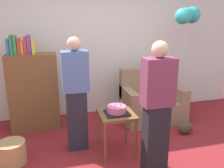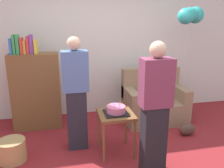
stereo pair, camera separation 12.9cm
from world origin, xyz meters
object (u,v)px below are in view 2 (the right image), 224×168
bookshelf (36,89)px  person_blowing_candles (76,94)px  couch (154,103)px  balloon_bunch (191,15)px  handbag (187,129)px  birthday_cake (116,110)px  person_holding_cake (155,110)px  wicker_basket (12,150)px  side_table (116,119)px

bookshelf → person_blowing_candles: size_ratio=0.99×
couch → bookshelf: bearing=175.0°
balloon_bunch → bookshelf: bearing=174.4°
balloon_bunch → handbag: bearing=-111.5°
birthday_cake → balloon_bunch: bearing=29.7°
person_holding_cake → wicker_basket: bearing=-5.4°
birthday_cake → person_holding_cake: (0.34, -0.52, 0.18)m
side_table → handbag: size_ratio=2.15×
person_blowing_candles → bookshelf: bearing=108.9°
birthday_cake → balloon_bunch: balloon_bunch is taller
bookshelf → person_holding_cake: bearing=-47.8°
side_table → birthday_cake: bearing=21.2°
bookshelf → person_blowing_candles: bearing=-53.7°
side_table → wicker_basket: size_ratio=1.67×
person_holding_cake → wicker_basket: size_ratio=4.53×
handbag → wicker_basket: bearing=-177.0°
birthday_cake → person_holding_cake: person_holding_cake is taller
side_table → person_holding_cake: 0.70m
wicker_basket → person_holding_cake: bearing=-19.6°
couch → person_holding_cake: size_ratio=0.67×
handbag → balloon_bunch: balloon_bunch is taller
bookshelf → handbag: 2.62m
bookshelf → birthday_cake: size_ratio=5.02×
couch → birthday_cake: (-0.95, -0.93, 0.31)m
wicker_basket → side_table: bearing=-4.0°
person_holding_cake → balloon_bunch: bearing=-115.9°
bookshelf → side_table: bearing=-44.3°
person_blowing_candles → handbag: size_ratio=5.82×
side_table → person_holding_cake: (0.34, -0.52, 0.32)m
bookshelf → person_blowing_candles: 1.06m
side_table → person_blowing_candles: (-0.52, 0.27, 0.32)m
person_holding_cake → handbag: person_holding_cake is taller
couch → birthday_cake: size_ratio=3.44×
side_table → balloon_bunch: (1.50, 0.86, 1.39)m
person_blowing_candles → wicker_basket: person_blowing_candles is taller
bookshelf → side_table: size_ratio=2.67×
balloon_bunch → person_holding_cake: bearing=-130.1°
person_holding_cake → couch: bearing=-98.4°
birthday_cake → wicker_basket: birthday_cake is taller
person_blowing_candles → balloon_bunch: balloon_bunch is taller
side_table → person_holding_cake: size_ratio=0.37×
side_table → handbag: side_table is taller
side_table → birthday_cake: 0.14m
birthday_cake → side_table: bearing=-158.8°
couch → person_blowing_candles: person_blowing_candles is taller
couch → balloon_bunch: balloon_bunch is taller
person_blowing_candles → wicker_basket: bearing=173.3°
wicker_basket → handbag: (2.67, 0.14, -0.05)m
couch → person_holding_cake: bearing=-112.6°
side_table → handbag: 1.35m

